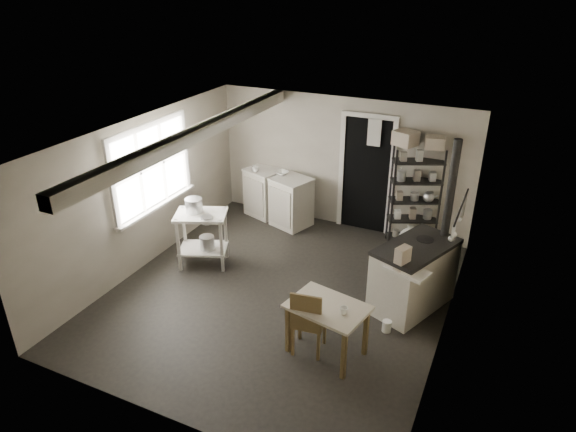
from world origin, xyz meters
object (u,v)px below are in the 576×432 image
at_px(shelf_rack, 415,191).
at_px(chair, 309,316).
at_px(prep_table, 203,241).
at_px(flour_sack, 410,242).
at_px(base_cabinets, 278,196).
at_px(stove, 413,278).
at_px(work_table, 327,327).
at_px(stockpot, 194,207).

xyz_separation_m(shelf_rack, chair, (-0.50, -3.21, -0.46)).
bearing_deg(prep_table, flour_sack, 29.42).
height_order(base_cabinets, flour_sack, base_cabinets).
xyz_separation_m(stove, work_table, (-0.70, -1.39, -0.06)).
distance_m(stockpot, flour_sack, 3.45).
distance_m(base_cabinets, work_table, 3.72).
height_order(stockpot, chair, stockpot).
distance_m(base_cabinets, flour_sack, 2.53).
height_order(stockpot, work_table, stockpot).
distance_m(base_cabinets, shelf_rack, 2.46).
height_order(shelf_rack, stove, shelf_rack).
relative_size(prep_table, work_table, 0.97).
xyz_separation_m(prep_table, work_table, (2.48, -1.13, -0.02)).
relative_size(prep_table, stockpot, 3.11).
bearing_deg(base_cabinets, chair, -39.15).
xyz_separation_m(stockpot, flour_sack, (2.98, 1.59, -0.70)).
bearing_deg(work_table, stockpot, 156.13).
relative_size(prep_table, base_cabinets, 0.64).
height_order(stockpot, stove, stockpot).
xyz_separation_m(base_cabinets, work_table, (2.13, -3.05, -0.08)).
distance_m(prep_table, shelf_rack, 3.48).
bearing_deg(work_table, stove, 63.30).
distance_m(work_table, flour_sack, 2.77).
relative_size(base_cabinets, work_table, 1.51).
bearing_deg(base_cabinets, work_table, -36.11).
xyz_separation_m(base_cabinets, stove, (2.83, -1.66, -0.02)).
distance_m(shelf_rack, flour_sack, 0.84).
bearing_deg(shelf_rack, prep_table, -167.36).
relative_size(shelf_rack, stove, 1.41).
relative_size(stove, chair, 1.33).
bearing_deg(work_table, chair, -171.98).
distance_m(chair, flour_sack, 2.84).
relative_size(prep_table, stove, 0.73).
height_order(base_cabinets, shelf_rack, shelf_rack).
height_order(work_table, chair, chair).
bearing_deg(prep_table, chair, -27.15).
relative_size(stockpot, work_table, 0.31).
relative_size(prep_table, shelf_rack, 0.52).
bearing_deg(stockpot, stove, 4.16).
height_order(base_cabinets, chair, chair).
bearing_deg(flour_sack, stockpot, -151.90).
bearing_deg(stove, work_table, -94.55).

